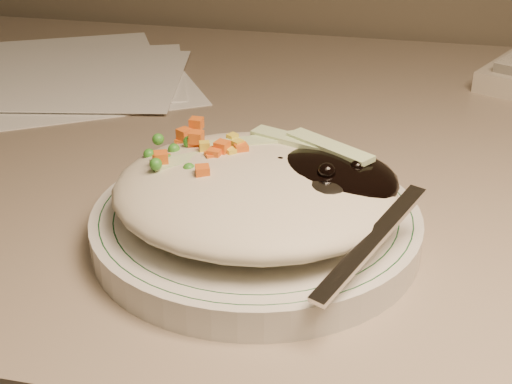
# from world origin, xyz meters

# --- Properties ---
(desk) EXTENTS (1.40, 0.70, 0.74)m
(desk) POSITION_xyz_m (0.00, 1.38, 0.54)
(desk) COLOR gray
(desk) RESTS_ON ground
(plate) EXTENTS (0.23, 0.23, 0.02)m
(plate) POSITION_xyz_m (-0.10, 1.20, 0.75)
(plate) COLOR silver
(plate) RESTS_ON desk
(plate_rim) EXTENTS (0.22, 0.22, 0.00)m
(plate_rim) POSITION_xyz_m (-0.10, 1.20, 0.76)
(plate_rim) COLOR #144723
(plate_rim) RESTS_ON plate
(meal) EXTENTS (0.21, 0.19, 0.05)m
(meal) POSITION_xyz_m (-0.09, 1.20, 0.78)
(meal) COLOR #BFB59B
(meal) RESTS_ON plate
(papers) EXTENTS (0.43, 0.40, 0.00)m
(papers) POSITION_xyz_m (-0.41, 1.48, 0.74)
(papers) COLOR white
(papers) RESTS_ON desk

